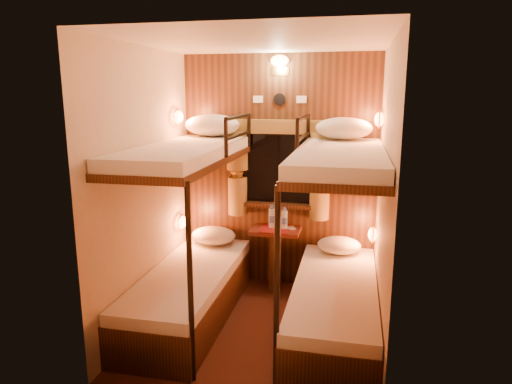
% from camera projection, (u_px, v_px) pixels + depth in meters
% --- Properties ---
extents(floor, '(2.10, 2.10, 0.00)m').
position_uv_depth(floor, '(258.00, 327.00, 4.00)').
color(floor, '#37150F').
rests_on(floor, ground).
extents(ceiling, '(2.10, 2.10, 0.00)m').
position_uv_depth(ceiling, '(259.00, 41.00, 3.49)').
color(ceiling, silver).
rests_on(ceiling, wall_back).
extents(wall_back, '(2.40, 0.00, 2.40)m').
position_uv_depth(wall_back, '(279.00, 173.00, 4.75)').
color(wall_back, '#C6B293').
rests_on(wall_back, floor).
extents(wall_front, '(2.40, 0.00, 2.40)m').
position_uv_depth(wall_front, '(222.00, 231.00, 2.74)').
color(wall_front, '#C6B293').
rests_on(wall_front, floor).
extents(wall_left, '(0.00, 2.40, 2.40)m').
position_uv_depth(wall_left, '(146.00, 189.00, 3.95)').
color(wall_left, '#C6B293').
rests_on(wall_left, floor).
extents(wall_right, '(0.00, 2.40, 2.40)m').
position_uv_depth(wall_right, '(384.00, 200.00, 3.54)').
color(wall_right, '#C6B293').
rests_on(wall_right, floor).
extents(back_panel, '(2.00, 0.03, 2.40)m').
position_uv_depth(back_panel, '(279.00, 173.00, 4.73)').
color(back_panel, '#311B0D').
rests_on(back_panel, floor).
extents(bunk_left, '(0.72, 1.90, 1.82)m').
position_uv_depth(bunk_left, '(189.00, 259.00, 4.08)').
color(bunk_left, '#311B0D').
rests_on(bunk_left, floor).
extents(bunk_right, '(0.72, 1.90, 1.82)m').
position_uv_depth(bunk_right, '(336.00, 270.00, 3.81)').
color(bunk_right, '#311B0D').
rests_on(bunk_right, floor).
extents(window, '(1.00, 0.12, 0.79)m').
position_uv_depth(window, '(279.00, 175.00, 4.71)').
color(window, black).
rests_on(window, back_panel).
extents(curtains, '(1.10, 0.22, 1.00)m').
position_uv_depth(curtains, '(278.00, 168.00, 4.66)').
color(curtains, brown).
rests_on(curtains, back_panel).
extents(back_fixtures, '(0.54, 0.09, 0.48)m').
position_uv_depth(back_fixtures, '(280.00, 69.00, 4.48)').
color(back_fixtures, black).
rests_on(back_fixtures, back_panel).
extents(reading_lamps, '(2.00, 0.20, 1.25)m').
position_uv_depth(reading_lamps, '(273.00, 175.00, 4.41)').
color(reading_lamps, orange).
rests_on(reading_lamps, wall_left).
extents(table, '(0.50, 0.34, 0.66)m').
position_uv_depth(table, '(275.00, 250.00, 4.72)').
color(table, '#602A16').
rests_on(table, floor).
extents(bottle_left, '(0.07, 0.07, 0.24)m').
position_uv_depth(bottle_left, '(272.00, 218.00, 4.70)').
color(bottle_left, '#99BFE5').
rests_on(bottle_left, table).
extents(bottle_right, '(0.07, 0.07, 0.23)m').
position_uv_depth(bottle_right, '(284.00, 219.00, 4.66)').
color(bottle_right, '#99BFE5').
rests_on(bottle_right, table).
extents(sachet_a, '(0.08, 0.06, 0.01)m').
position_uv_depth(sachet_a, '(291.00, 229.00, 4.66)').
color(sachet_a, silver).
rests_on(sachet_a, table).
extents(sachet_b, '(0.09, 0.08, 0.01)m').
position_uv_depth(sachet_b, '(290.00, 227.00, 4.73)').
color(sachet_b, silver).
rests_on(sachet_b, table).
extents(pillow_lower_left, '(0.47, 0.34, 0.18)m').
position_uv_depth(pillow_lower_left, '(214.00, 235.00, 4.78)').
color(pillow_lower_left, white).
rests_on(pillow_lower_left, bunk_left).
extents(pillow_lower_right, '(0.43, 0.31, 0.17)m').
position_uv_depth(pillow_lower_right, '(339.00, 245.00, 4.51)').
color(pillow_lower_right, white).
rests_on(pillow_lower_right, bunk_right).
extents(pillow_upper_left, '(0.56, 0.40, 0.22)m').
position_uv_depth(pillow_upper_left, '(212.00, 125.00, 4.57)').
color(pillow_upper_left, white).
rests_on(pillow_upper_left, bunk_left).
extents(pillow_upper_right, '(0.53, 0.38, 0.21)m').
position_uv_depth(pillow_upper_right, '(344.00, 128.00, 4.23)').
color(pillow_upper_right, white).
rests_on(pillow_upper_right, bunk_right).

